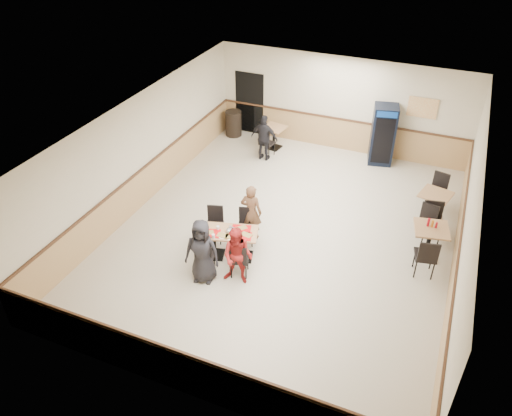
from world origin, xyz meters
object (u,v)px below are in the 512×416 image
at_px(diner_man_opposite, 251,212).
at_px(side_table_far, 434,202).
at_px(side_table_near, 429,238).
at_px(lone_diner, 264,138).
at_px(pepsi_cooler, 383,135).
at_px(main_table, 228,240).
at_px(trash_bin, 234,123).
at_px(back_table, 274,134).
at_px(diner_woman_right, 238,256).
at_px(diner_woman_left, 202,251).

height_order(diner_man_opposite, side_table_far, diner_man_opposite).
distance_m(diner_man_opposite, side_table_near, 4.18).
relative_size(lone_diner, pepsi_cooler, 0.80).
xyz_separation_m(main_table, side_table_near, (4.27, 1.80, 0.06)).
relative_size(side_table_far, trash_bin, 1.03).
bearing_deg(back_table, diner_man_opposite, -75.60).
xyz_separation_m(main_table, diner_woman_right, (0.55, -0.69, 0.22)).
height_order(main_table, side_table_far, side_table_far).
relative_size(diner_woman_left, diner_woman_right, 1.10).
bearing_deg(lone_diner, diner_man_opposite, 108.84).
bearing_deg(back_table, main_table, -79.70).
distance_m(diner_man_opposite, lone_diner, 3.99).
bearing_deg(side_table_far, pepsi_cooler, 125.84).
xyz_separation_m(diner_woman_left, pepsi_cooler, (2.53, 6.85, 0.15)).
relative_size(back_table, trash_bin, 0.92).
distance_m(diner_woman_right, lone_diner, 5.63).
bearing_deg(diner_woman_left, pepsi_cooler, 58.49).
bearing_deg(diner_man_opposite, diner_woman_left, 74.60).
xyz_separation_m(lone_diner, trash_bin, (-1.60, 1.18, -0.30)).
xyz_separation_m(side_table_far, trash_bin, (-6.80, 2.51, -0.09)).
bearing_deg(back_table, lone_diner, -90.00).
height_order(diner_woman_left, back_table, diner_woman_left).
bearing_deg(side_table_near, lone_diner, 151.03).
bearing_deg(diner_man_opposite, side_table_near, -171.68).
relative_size(diner_man_opposite, pepsi_cooler, 0.80).
relative_size(back_table, pepsi_cooler, 0.43).
bearing_deg(trash_bin, pepsi_cooler, 0.50).
height_order(diner_woman_right, side_table_far, diner_woman_right).
relative_size(diner_woman_left, trash_bin, 1.81).
relative_size(lone_diner, side_table_far, 1.66).
bearing_deg(diner_man_opposite, lone_diner, -76.60).
bearing_deg(diner_woman_right, side_table_near, 28.31).
height_order(side_table_near, trash_bin, trash_bin).
height_order(diner_man_opposite, trash_bin, diner_man_opposite).
bearing_deg(back_table, trash_bin, 167.64).
height_order(diner_man_opposite, pepsi_cooler, pepsi_cooler).
xyz_separation_m(diner_woman_left, side_table_far, (4.38, 4.29, -0.25)).
bearing_deg(diner_woman_left, diner_man_opposite, 67.36).
bearing_deg(lone_diner, main_table, 103.54).
relative_size(diner_woman_left, diner_man_opposite, 1.06).
bearing_deg(back_table, side_table_far, -22.58).
height_order(side_table_near, pepsi_cooler, pepsi_cooler).
relative_size(diner_woman_left, lone_diner, 1.06).
bearing_deg(side_table_near, pepsi_cooler, 114.84).
relative_size(main_table, back_table, 1.88).
xyz_separation_m(diner_man_opposite, back_table, (-1.19, 4.64, -0.25)).
distance_m(diner_woman_left, side_table_near, 5.21).
bearing_deg(diner_woman_right, back_table, 98.58).
bearing_deg(side_table_far, diner_woman_left, -135.60).
distance_m(side_table_near, trash_bin, 8.00).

